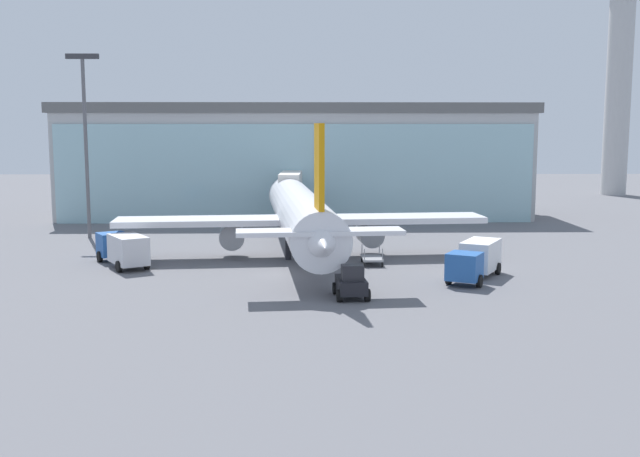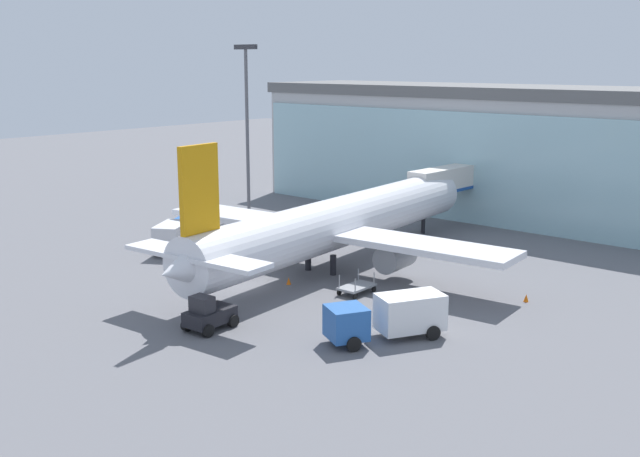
{
  "view_description": "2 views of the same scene",
  "coord_description": "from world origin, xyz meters",
  "px_view_note": "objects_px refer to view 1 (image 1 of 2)",
  "views": [
    {
      "loc": [
        1.8,
        -55.73,
        11.13
      ],
      "look_at": [
        2.64,
        8.19,
        2.38
      ],
      "focal_mm": 42.0,
      "sensor_mm": 36.0,
      "label": 1
    },
    {
      "loc": [
        38.98,
        -36.69,
        16.42
      ],
      "look_at": [
        0.42,
        7.18,
        3.34
      ],
      "focal_mm": 42.0,
      "sensor_mm": 36.0,
      "label": 2
    }
  ],
  "objects_px": {
    "control_tower": "(620,53)",
    "fuel_truck": "(475,259)",
    "safety_cone_wingtip": "(478,248)",
    "pushback_tug": "(351,283)",
    "jet_bridge": "(292,184)",
    "baggage_cart": "(372,258)",
    "airplane": "(301,214)",
    "catering_truck": "(123,248)",
    "apron_light_mast": "(85,130)",
    "safety_cone_nose": "(307,265)"
  },
  "relations": [
    {
      "from": "fuel_truck",
      "to": "apron_light_mast",
      "type": "bearing_deg",
      "value": -93.21
    },
    {
      "from": "airplane",
      "to": "pushback_tug",
      "type": "distance_m",
      "value": 17.09
    },
    {
      "from": "jet_bridge",
      "to": "apron_light_mast",
      "type": "height_order",
      "value": "apron_light_mast"
    },
    {
      "from": "pushback_tug",
      "to": "safety_cone_nose",
      "type": "bearing_deg",
      "value": 11.25
    },
    {
      "from": "jet_bridge",
      "to": "control_tower",
      "type": "height_order",
      "value": "control_tower"
    },
    {
      "from": "safety_cone_wingtip",
      "to": "jet_bridge",
      "type": "bearing_deg",
      "value": 134.08
    },
    {
      "from": "catering_truck",
      "to": "fuel_truck",
      "type": "distance_m",
      "value": 27.66
    },
    {
      "from": "baggage_cart",
      "to": "safety_cone_nose",
      "type": "xyz_separation_m",
      "value": [
        -5.27,
        -1.6,
        -0.23
      ]
    },
    {
      "from": "control_tower",
      "to": "apron_light_mast",
      "type": "bearing_deg",
      "value": -146.85
    },
    {
      "from": "control_tower",
      "to": "airplane",
      "type": "height_order",
      "value": "control_tower"
    },
    {
      "from": "catering_truck",
      "to": "apron_light_mast",
      "type": "bearing_deg",
      "value": -6.29
    },
    {
      "from": "jet_bridge",
      "to": "airplane",
      "type": "height_order",
      "value": "airplane"
    },
    {
      "from": "pushback_tug",
      "to": "safety_cone_wingtip",
      "type": "bearing_deg",
      "value": -38.88
    },
    {
      "from": "control_tower",
      "to": "catering_truck",
      "type": "relative_size",
      "value": 5.12
    },
    {
      "from": "control_tower",
      "to": "catering_truck",
      "type": "xyz_separation_m",
      "value": [
        -64.7,
        -62.42,
        -21.26
      ]
    },
    {
      "from": "safety_cone_nose",
      "to": "apron_light_mast",
      "type": "bearing_deg",
      "value": 142.83
    },
    {
      "from": "baggage_cart",
      "to": "safety_cone_wingtip",
      "type": "height_order",
      "value": "baggage_cart"
    },
    {
      "from": "control_tower",
      "to": "catering_truck",
      "type": "bearing_deg",
      "value": -136.03
    },
    {
      "from": "jet_bridge",
      "to": "airplane",
      "type": "bearing_deg",
      "value": -174.65
    },
    {
      "from": "control_tower",
      "to": "fuel_truck",
      "type": "distance_m",
      "value": 80.34
    },
    {
      "from": "baggage_cart",
      "to": "safety_cone_wingtip",
      "type": "xyz_separation_m",
      "value": [
        10.08,
        6.34,
        -0.23
      ]
    },
    {
      "from": "control_tower",
      "to": "baggage_cart",
      "type": "height_order",
      "value": "control_tower"
    },
    {
      "from": "jet_bridge",
      "to": "control_tower",
      "type": "distance_m",
      "value": 66.67
    },
    {
      "from": "airplane",
      "to": "catering_truck",
      "type": "distance_m",
      "value": 15.18
    },
    {
      "from": "jet_bridge",
      "to": "airplane",
      "type": "xyz_separation_m",
      "value": [
        1.26,
        -19.46,
        -1.12
      ]
    },
    {
      "from": "jet_bridge",
      "to": "safety_cone_wingtip",
      "type": "relative_size",
      "value": 21.38
    },
    {
      "from": "apron_light_mast",
      "to": "safety_cone_wingtip",
      "type": "height_order",
      "value": "apron_light_mast"
    },
    {
      "from": "jet_bridge",
      "to": "baggage_cart",
      "type": "bearing_deg",
      "value": -161.93
    },
    {
      "from": "airplane",
      "to": "catering_truck",
      "type": "bearing_deg",
      "value": 104.16
    },
    {
      "from": "jet_bridge",
      "to": "airplane",
      "type": "distance_m",
      "value": 19.53
    },
    {
      "from": "pushback_tug",
      "to": "control_tower",
      "type": "bearing_deg",
      "value": -37.13
    },
    {
      "from": "jet_bridge",
      "to": "pushback_tug",
      "type": "height_order",
      "value": "jet_bridge"
    },
    {
      "from": "catering_truck",
      "to": "pushback_tug",
      "type": "bearing_deg",
      "value": -154.32
    },
    {
      "from": "control_tower",
      "to": "pushback_tug",
      "type": "distance_m",
      "value": 90.27
    },
    {
      "from": "baggage_cart",
      "to": "safety_cone_wingtip",
      "type": "distance_m",
      "value": 11.91
    },
    {
      "from": "safety_cone_wingtip",
      "to": "pushback_tug",
      "type": "bearing_deg",
      "value": -124.21
    },
    {
      "from": "jet_bridge",
      "to": "fuel_truck",
      "type": "relative_size",
      "value": 1.57
    },
    {
      "from": "catering_truck",
      "to": "baggage_cart",
      "type": "height_order",
      "value": "catering_truck"
    },
    {
      "from": "control_tower",
      "to": "airplane",
      "type": "bearing_deg",
      "value": -131.36
    },
    {
      "from": "apron_light_mast",
      "to": "pushback_tug",
      "type": "bearing_deg",
      "value": -47.29
    },
    {
      "from": "airplane",
      "to": "safety_cone_nose",
      "type": "xyz_separation_m",
      "value": [
        0.56,
        -6.2,
        -3.32
      ]
    },
    {
      "from": "jet_bridge",
      "to": "safety_cone_nose",
      "type": "xyz_separation_m",
      "value": [
        1.82,
        -25.66,
        -4.44
      ]
    },
    {
      "from": "baggage_cart",
      "to": "pushback_tug",
      "type": "distance_m",
      "value": 12.15
    },
    {
      "from": "catering_truck",
      "to": "fuel_truck",
      "type": "height_order",
      "value": "same"
    },
    {
      "from": "safety_cone_nose",
      "to": "baggage_cart",
      "type": "bearing_deg",
      "value": 16.85
    },
    {
      "from": "jet_bridge",
      "to": "safety_cone_nose",
      "type": "bearing_deg",
      "value": -174.29
    },
    {
      "from": "baggage_cart",
      "to": "safety_cone_nose",
      "type": "height_order",
      "value": "baggage_cart"
    },
    {
      "from": "airplane",
      "to": "baggage_cart",
      "type": "distance_m",
      "value": 8.05
    },
    {
      "from": "apron_light_mast",
      "to": "safety_cone_wingtip",
      "type": "bearing_deg",
      "value": -13.13
    },
    {
      "from": "fuel_truck",
      "to": "baggage_cart",
      "type": "bearing_deg",
      "value": -100.93
    }
  ]
}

